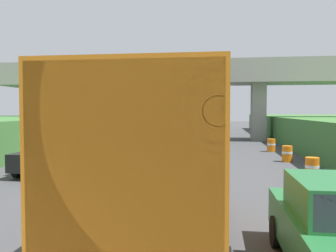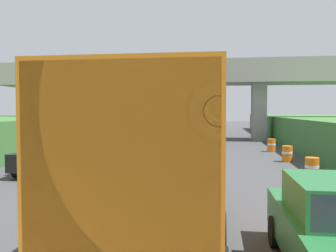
% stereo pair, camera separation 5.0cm
% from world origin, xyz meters
% --- Properties ---
extents(lane_centre_stripe, '(0.20, 95.52, 0.01)m').
position_xyz_m(lane_centre_stripe, '(0.00, 27.76, 0.00)').
color(lane_centre_stripe, white).
rests_on(lane_centre_stripe, ground).
extents(overpass_bridge, '(40.00, 4.80, 7.72)m').
position_xyz_m(overpass_bridge, '(0.00, 34.70, 5.82)').
color(overpass_bridge, '#9E998E').
rests_on(overpass_bridge, ground).
extents(overhead_highway_sign, '(5.88, 0.18, 5.22)m').
position_xyz_m(overhead_highway_sign, '(0.00, 27.75, 3.84)').
color(overhead_highway_sign, slate).
rests_on(overhead_highway_sign, ground).
extents(truck_blue, '(2.44, 7.30, 3.44)m').
position_xyz_m(truck_blue, '(-4.83, 24.27, 1.93)').
color(truck_blue, black).
rests_on(truck_blue, ground).
extents(truck_orange, '(2.44, 7.30, 3.44)m').
position_xyz_m(truck_orange, '(1.77, 6.52, 1.93)').
color(truck_orange, black).
rests_on(truck_orange, ground).
extents(truck_silver, '(2.44, 7.30, 3.44)m').
position_xyz_m(truck_silver, '(-1.63, 52.92, 1.93)').
color(truck_silver, black).
rests_on(truck_silver, ground).
extents(car_black, '(1.86, 4.10, 1.72)m').
position_xyz_m(car_black, '(-4.83, 14.49, 0.86)').
color(car_black, black).
rests_on(car_black, ground).
extents(construction_barrel_2, '(0.57, 0.57, 0.90)m').
position_xyz_m(construction_barrel_2, '(6.72, 14.79, 0.46)').
color(construction_barrel_2, orange).
rests_on(construction_barrel_2, ground).
extents(construction_barrel_3, '(0.57, 0.57, 0.90)m').
position_xyz_m(construction_barrel_3, '(6.65, 19.78, 0.46)').
color(construction_barrel_3, orange).
rests_on(construction_barrel_3, ground).
extents(construction_barrel_4, '(0.57, 0.57, 0.90)m').
position_xyz_m(construction_barrel_4, '(6.50, 24.77, 0.46)').
color(construction_barrel_4, orange).
rests_on(construction_barrel_4, ground).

